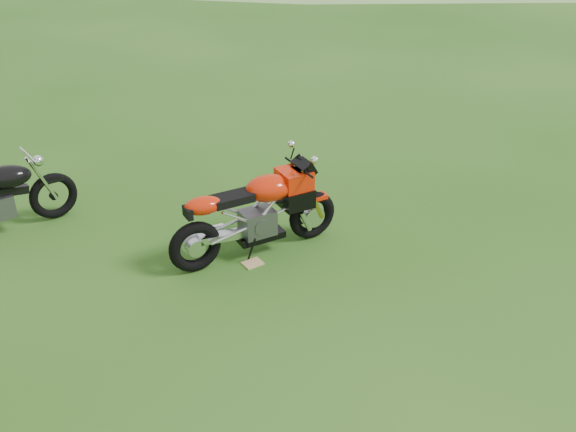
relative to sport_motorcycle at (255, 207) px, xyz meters
name	(u,v)px	position (x,y,z in m)	size (l,w,h in m)	color
ground	(299,306)	(0.09, -1.15, -0.60)	(120.00, 120.00, 0.00)	#1E5011
sport_motorcycle	(255,207)	(0.00, 0.00, 0.00)	(2.00, 0.50, 1.20)	red
plywood_board	(253,263)	(-0.12, -0.22, -0.59)	(0.22, 0.17, 0.02)	#AB7D5A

